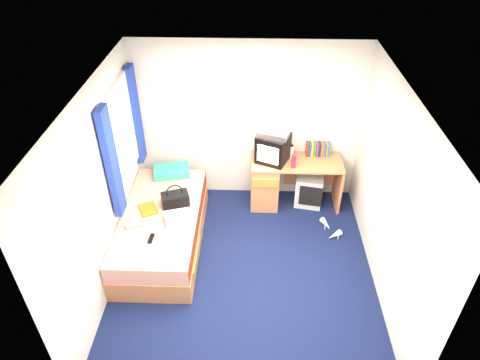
{
  "coord_description": "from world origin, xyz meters",
  "views": [
    {
      "loc": [
        0.07,
        -3.7,
        4.1
      ],
      "look_at": [
        -0.08,
        0.7,
        0.92
      ],
      "focal_mm": 32.0,
      "sensor_mm": 36.0,
      "label": 1
    }
  ],
  "objects_px": {
    "towel": "(177,218)",
    "pillow": "(172,171)",
    "bed": "(162,228)",
    "storage_cube": "(309,189)",
    "crt_tv": "(273,148)",
    "remote_control": "(151,238)",
    "magazine": "(148,209)",
    "white_heels": "(330,230)",
    "colour_swatch_fan": "(164,243)",
    "aerosol_can": "(292,152)",
    "desk": "(277,180)",
    "pink_water_bottle": "(294,161)",
    "picture_frame": "(328,150)",
    "vcr": "(274,133)",
    "handbag": "(175,199)",
    "water_bottle": "(134,224)"
  },
  "relations": [
    {
      "from": "pillow",
      "to": "crt_tv",
      "type": "xyz_separation_m",
      "value": [
        1.44,
        0.1,
        0.36
      ]
    },
    {
      "from": "bed",
      "to": "remote_control",
      "type": "distance_m",
      "value": 0.56
    },
    {
      "from": "bed",
      "to": "remote_control",
      "type": "xyz_separation_m",
      "value": [
        -0.02,
        -0.49,
        0.28
      ]
    },
    {
      "from": "vcr",
      "to": "picture_frame",
      "type": "bearing_deg",
      "value": 30.61
    },
    {
      "from": "bed",
      "to": "magazine",
      "type": "height_order",
      "value": "magazine"
    },
    {
      "from": "storage_cube",
      "to": "towel",
      "type": "distance_m",
      "value": 2.14
    },
    {
      "from": "colour_swatch_fan",
      "to": "water_bottle",
      "type": "bearing_deg",
      "value": 144.63
    },
    {
      "from": "desk",
      "to": "pink_water_bottle",
      "type": "height_order",
      "value": "pink_water_bottle"
    },
    {
      "from": "bed",
      "to": "aerosol_can",
      "type": "bearing_deg",
      "value": 31.18
    },
    {
      "from": "aerosol_can",
      "to": "colour_swatch_fan",
      "type": "relative_size",
      "value": 0.84
    },
    {
      "from": "desk",
      "to": "picture_frame",
      "type": "relative_size",
      "value": 9.29
    },
    {
      "from": "pillow",
      "to": "pink_water_bottle",
      "type": "height_order",
      "value": "pink_water_bottle"
    },
    {
      "from": "pillow",
      "to": "crt_tv",
      "type": "height_order",
      "value": "crt_tv"
    },
    {
      "from": "remote_control",
      "to": "bed",
      "type": "bearing_deg",
      "value": 90.87
    },
    {
      "from": "magazine",
      "to": "towel",
      "type": "bearing_deg",
      "value": -27.55
    },
    {
      "from": "towel",
      "to": "pillow",
      "type": "bearing_deg",
      "value": 102.84
    },
    {
      "from": "bed",
      "to": "desk",
      "type": "relative_size",
      "value": 1.54
    },
    {
      "from": "crt_tv",
      "to": "white_heels",
      "type": "relative_size",
      "value": 1.18
    },
    {
      "from": "pink_water_bottle",
      "to": "bed",
      "type": "bearing_deg",
      "value": -155.59
    },
    {
      "from": "remote_control",
      "to": "white_heels",
      "type": "relative_size",
      "value": 0.36
    },
    {
      "from": "storage_cube",
      "to": "picture_frame",
      "type": "height_order",
      "value": "picture_frame"
    },
    {
      "from": "pillow",
      "to": "handbag",
      "type": "bearing_deg",
      "value": -76.86
    },
    {
      "from": "handbag",
      "to": "desk",
      "type": "bearing_deg",
      "value": 10.66
    },
    {
      "from": "remote_control",
      "to": "pillow",
      "type": "bearing_deg",
      "value": 91.51
    },
    {
      "from": "vcr",
      "to": "white_heels",
      "type": "bearing_deg",
      "value": -20.83
    },
    {
      "from": "storage_cube",
      "to": "pillow",
      "type": "bearing_deg",
      "value": -166.66
    },
    {
      "from": "storage_cube",
      "to": "crt_tv",
      "type": "distance_m",
      "value": 0.91
    },
    {
      "from": "crt_tv",
      "to": "remote_control",
      "type": "distance_m",
      "value": 2.11
    },
    {
      "from": "magazine",
      "to": "bed",
      "type": "bearing_deg",
      "value": -19.31
    },
    {
      "from": "pillow",
      "to": "colour_swatch_fan",
      "type": "bearing_deg",
      "value": -84.69
    },
    {
      "from": "crt_tv",
      "to": "pillow",
      "type": "bearing_deg",
      "value": -152.47
    },
    {
      "from": "vcr",
      "to": "aerosol_can",
      "type": "bearing_deg",
      "value": 35.27
    },
    {
      "from": "vcr",
      "to": "white_heels",
      "type": "xyz_separation_m",
      "value": [
        0.82,
        -0.66,
        -1.16
      ]
    },
    {
      "from": "pillow",
      "to": "water_bottle",
      "type": "xyz_separation_m",
      "value": [
        -0.28,
        -1.13,
        -0.02
      ]
    },
    {
      "from": "crt_tv",
      "to": "magazine",
      "type": "distance_m",
      "value": 1.9
    },
    {
      "from": "bed",
      "to": "crt_tv",
      "type": "bearing_deg",
      "value": 33.39
    },
    {
      "from": "magazine",
      "to": "remote_control",
      "type": "distance_m",
      "value": 0.57
    },
    {
      "from": "picture_frame",
      "to": "pink_water_bottle",
      "type": "bearing_deg",
      "value": -151.82
    },
    {
      "from": "bed",
      "to": "storage_cube",
      "type": "xyz_separation_m",
      "value": [
        2.03,
        0.97,
        -0.02
      ]
    },
    {
      "from": "storage_cube",
      "to": "magazine",
      "type": "relative_size",
      "value": 1.74
    },
    {
      "from": "desk",
      "to": "magazine",
      "type": "height_order",
      "value": "desk"
    },
    {
      "from": "colour_swatch_fan",
      "to": "bed",
      "type": "bearing_deg",
      "value": 104.57
    },
    {
      "from": "desk",
      "to": "crt_tv",
      "type": "relative_size",
      "value": 2.48
    },
    {
      "from": "crt_tv",
      "to": "vcr",
      "type": "height_order",
      "value": "vcr"
    },
    {
      "from": "towel",
      "to": "magazine",
      "type": "height_order",
      "value": "towel"
    },
    {
      "from": "desk",
      "to": "aerosol_can",
      "type": "bearing_deg",
      "value": 23.98
    },
    {
      "from": "pillow",
      "to": "vcr",
      "type": "height_order",
      "value": "vcr"
    },
    {
      "from": "picture_frame",
      "to": "pink_water_bottle",
      "type": "height_order",
      "value": "pink_water_bottle"
    },
    {
      "from": "bed",
      "to": "colour_swatch_fan",
      "type": "relative_size",
      "value": 9.09
    },
    {
      "from": "crt_tv",
      "to": "handbag",
      "type": "bearing_deg",
      "value": -124.82
    }
  ]
}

